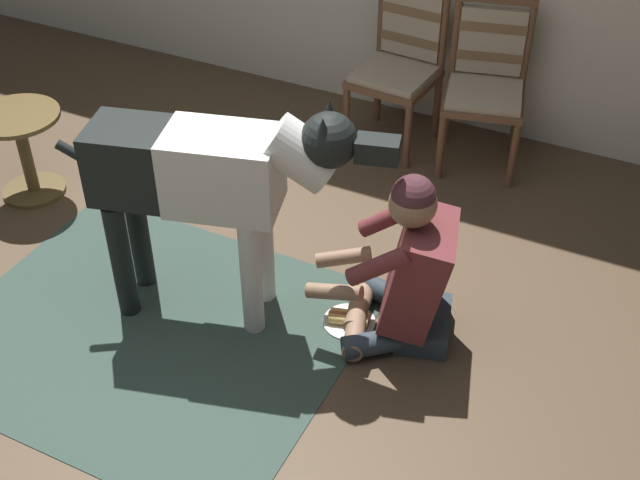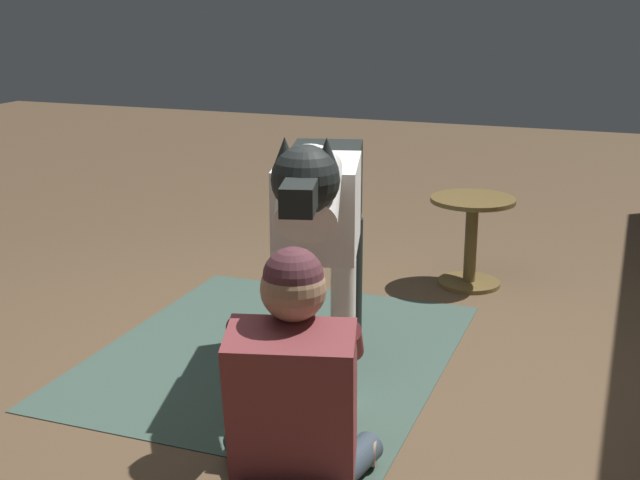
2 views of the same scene
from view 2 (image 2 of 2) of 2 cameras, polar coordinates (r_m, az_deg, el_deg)
ground_plane at (r=3.88m, az=-3.13°, el=-8.69°), size 15.15×15.15×0.00m
area_rug at (r=4.06m, az=-3.02°, el=-7.46°), size 1.84×1.57×0.01m
person_sitting_on_floor at (r=2.83m, az=-1.71°, el=-10.52°), size 0.72×0.58×0.87m
large_dog at (r=3.51m, az=-0.04°, el=1.84°), size 1.49×0.55×1.15m
hot_dog_on_plate at (r=3.21m, az=-1.10°, el=-13.81°), size 0.25×0.25×0.06m
round_side_table at (r=4.94m, az=10.01°, el=0.49°), size 0.48×0.48×0.52m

